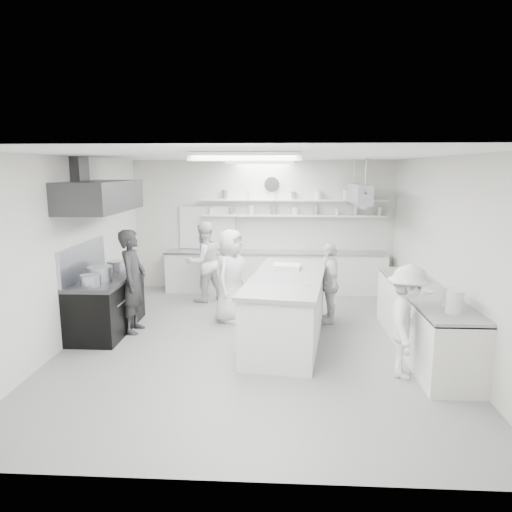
# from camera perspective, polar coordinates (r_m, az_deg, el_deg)

# --- Properties ---
(floor) EXTENTS (6.00, 7.00, 0.02)m
(floor) POSITION_cam_1_polar(r_m,az_deg,el_deg) (7.81, -0.23, -10.47)
(floor) COLOR gray
(floor) RESTS_ON ground
(ceiling) EXTENTS (6.00, 7.00, 0.02)m
(ceiling) POSITION_cam_1_polar(r_m,az_deg,el_deg) (7.29, -0.25, 12.26)
(ceiling) COLOR white
(ceiling) RESTS_ON wall_back
(wall_back) EXTENTS (6.00, 0.04, 3.00)m
(wall_back) POSITION_cam_1_polar(r_m,az_deg,el_deg) (10.86, 0.86, 3.74)
(wall_back) COLOR silver
(wall_back) RESTS_ON floor
(wall_front) EXTENTS (6.00, 0.04, 3.00)m
(wall_front) POSITION_cam_1_polar(r_m,az_deg,el_deg) (4.02, -3.23, -8.32)
(wall_front) COLOR silver
(wall_front) RESTS_ON floor
(wall_left) EXTENTS (0.04, 7.00, 3.00)m
(wall_left) POSITION_cam_1_polar(r_m,az_deg,el_deg) (8.15, -21.80, 0.67)
(wall_left) COLOR silver
(wall_left) RESTS_ON floor
(wall_right) EXTENTS (0.04, 7.00, 3.00)m
(wall_right) POSITION_cam_1_polar(r_m,az_deg,el_deg) (7.82, 22.27, 0.25)
(wall_right) COLOR silver
(wall_right) RESTS_ON floor
(stove) EXTENTS (0.80, 1.80, 0.90)m
(stove) POSITION_cam_1_polar(r_m,az_deg,el_deg) (8.58, -17.77, -5.80)
(stove) COLOR black
(stove) RESTS_ON floor
(exhaust_hood) EXTENTS (0.85, 2.00, 0.50)m
(exhaust_hood) POSITION_cam_1_polar(r_m,az_deg,el_deg) (8.26, -18.51, 6.95)
(exhaust_hood) COLOR #3A393C
(exhaust_hood) RESTS_ON wall_left
(back_counter) EXTENTS (5.00, 0.60, 0.92)m
(back_counter) POSITION_cam_1_polar(r_m,az_deg,el_deg) (10.73, 2.38, -1.98)
(back_counter) COLOR white
(back_counter) RESTS_ON floor
(shelf_lower) EXTENTS (4.20, 0.26, 0.04)m
(shelf_lower) POSITION_cam_1_polar(r_m,az_deg,el_deg) (10.70, 4.60, 4.95)
(shelf_lower) COLOR white
(shelf_lower) RESTS_ON wall_back
(shelf_upper) EXTENTS (4.20, 0.26, 0.04)m
(shelf_upper) POSITION_cam_1_polar(r_m,az_deg,el_deg) (10.67, 4.62, 6.82)
(shelf_upper) COLOR white
(shelf_upper) RESTS_ON wall_back
(pass_through_window) EXTENTS (1.30, 0.04, 1.00)m
(pass_through_window) POSITION_cam_1_polar(r_m,az_deg,el_deg) (10.98, -5.96, 3.50)
(pass_through_window) COLOR black
(pass_through_window) RESTS_ON wall_back
(wall_clock) EXTENTS (0.32, 0.05, 0.32)m
(wall_clock) POSITION_cam_1_polar(r_m,az_deg,el_deg) (10.74, 1.94, 8.75)
(wall_clock) COLOR silver
(wall_clock) RESTS_ON wall_back
(right_counter) EXTENTS (0.74, 3.30, 0.94)m
(right_counter) POSITION_cam_1_polar(r_m,az_deg,el_deg) (7.77, 19.75, -7.48)
(right_counter) COLOR white
(right_counter) RESTS_ON floor
(pot_rack) EXTENTS (0.30, 1.60, 0.40)m
(pot_rack) POSITION_cam_1_polar(r_m,az_deg,el_deg) (9.81, 12.46, 7.45)
(pot_rack) COLOR #A7ACB7
(pot_rack) RESTS_ON ceiling
(light_fixture_front) EXTENTS (1.30, 0.25, 0.10)m
(light_fixture_front) POSITION_cam_1_polar(r_m,az_deg,el_deg) (5.49, -1.39, 12.06)
(light_fixture_front) COLOR white
(light_fixture_front) RESTS_ON ceiling
(light_fixture_rear) EXTENTS (1.30, 0.25, 0.10)m
(light_fixture_rear) POSITION_cam_1_polar(r_m,az_deg,el_deg) (9.08, 0.44, 11.50)
(light_fixture_rear) COLOR white
(light_fixture_rear) RESTS_ON ceiling
(prep_island) EXTENTS (1.44, 2.95, 1.05)m
(prep_island) POSITION_cam_1_polar(r_m,az_deg,el_deg) (7.75, 3.82, -6.50)
(prep_island) COLOR white
(prep_island) RESTS_ON floor
(stove_pot) EXTENTS (0.42, 0.42, 0.29)m
(stove_pot) POSITION_cam_1_polar(r_m,az_deg,el_deg) (8.23, -18.55, -2.19)
(stove_pot) COLOR #A7ACB7
(stove_pot) RESTS_ON stove
(cook_stove) EXTENTS (0.43, 0.66, 1.80)m
(cook_stove) POSITION_cam_1_polar(r_m,az_deg,el_deg) (8.29, -14.81, -3.01)
(cook_stove) COLOR #272728
(cook_stove) RESTS_ON floor
(cook_back) EXTENTS (1.05, 1.02, 1.70)m
(cook_back) POSITION_cam_1_polar(r_m,az_deg,el_deg) (9.96, -6.41, -0.73)
(cook_back) COLOR silver
(cook_back) RESTS_ON floor
(cook_island_left) EXTENTS (0.81, 0.98, 1.72)m
(cook_island_left) POSITION_cam_1_polar(r_m,az_deg,el_deg) (8.62, -3.15, -2.42)
(cook_island_left) COLOR silver
(cook_island_left) RESTS_ON floor
(cook_island_right) EXTENTS (0.48, 0.91, 1.49)m
(cook_island_right) POSITION_cam_1_polar(r_m,az_deg,el_deg) (8.65, 8.92, -3.27)
(cook_island_right) COLOR silver
(cook_island_right) RESTS_ON floor
(cook_right) EXTENTS (0.84, 1.12, 1.55)m
(cook_right) POSITION_cam_1_polar(r_m,az_deg,el_deg) (6.65, 17.99, -7.65)
(cook_right) COLOR silver
(cook_right) RESTS_ON floor
(bowl_island_a) EXTENTS (0.29, 0.29, 0.06)m
(bowl_island_a) POSITION_cam_1_polar(r_m,az_deg,el_deg) (8.30, 5.01, -1.43)
(bowl_island_a) COLOR #A7ACB7
(bowl_island_a) RESTS_ON prep_island
(bowl_island_b) EXTENTS (0.21, 0.21, 0.06)m
(bowl_island_b) POSITION_cam_1_polar(r_m,az_deg,el_deg) (7.05, 5.90, -3.61)
(bowl_island_b) COLOR white
(bowl_island_b) RESTS_ON prep_island
(bowl_right) EXTENTS (0.28, 0.28, 0.05)m
(bowl_right) POSITION_cam_1_polar(r_m,az_deg,el_deg) (7.47, 19.94, -4.25)
(bowl_right) COLOR white
(bowl_right) RESTS_ON right_counter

